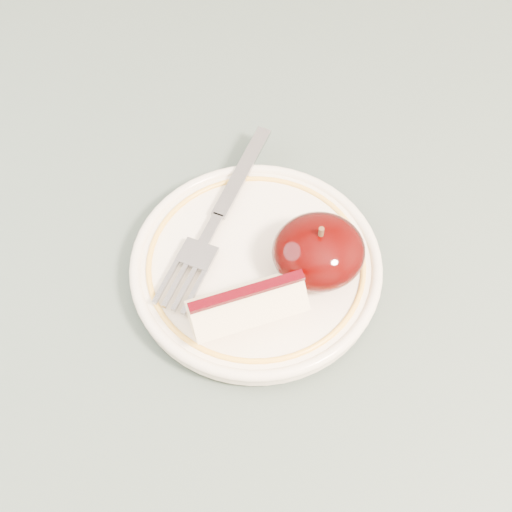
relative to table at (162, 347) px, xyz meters
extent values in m
cylinder|color=brown|center=(0.40, 0.40, -0.31)|extent=(0.05, 0.05, 0.71)
cube|color=#415047|center=(0.00, 0.00, 0.07)|extent=(0.90, 0.90, 0.04)
cylinder|color=beige|center=(0.09, 0.00, 0.09)|extent=(0.11, 0.11, 0.01)
cylinder|color=beige|center=(0.09, 0.00, 0.10)|extent=(0.19, 0.19, 0.01)
torus|color=beige|center=(0.09, 0.00, 0.10)|extent=(0.20, 0.20, 0.01)
torus|color=yellow|center=(0.09, 0.00, 0.11)|extent=(0.17, 0.17, 0.00)
ellipsoid|color=black|center=(0.13, -0.01, 0.13)|extent=(0.07, 0.07, 0.04)
cylinder|color=#472D19|center=(0.13, -0.01, 0.15)|extent=(0.00, 0.00, 0.01)
cube|color=#F5E8B4|center=(0.07, -0.04, 0.12)|extent=(0.09, 0.05, 0.04)
cube|color=#340107|center=(0.07, -0.04, 0.14)|extent=(0.08, 0.02, 0.00)
cube|color=gray|center=(0.09, 0.09, 0.11)|extent=(0.07, 0.09, 0.00)
cube|color=gray|center=(0.06, 0.04, 0.11)|extent=(0.02, 0.03, 0.00)
cube|color=gray|center=(0.04, 0.02, 0.11)|extent=(0.04, 0.03, 0.00)
cube|color=gray|center=(0.03, -0.01, 0.11)|extent=(0.03, 0.04, 0.00)
cube|color=gray|center=(0.03, -0.01, 0.11)|extent=(0.03, 0.04, 0.00)
cube|color=gray|center=(0.02, -0.01, 0.11)|extent=(0.03, 0.04, 0.00)
cube|color=gray|center=(0.02, 0.00, 0.11)|extent=(0.03, 0.04, 0.00)
camera|label=1|loc=(0.02, -0.28, 0.57)|focal=50.00mm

